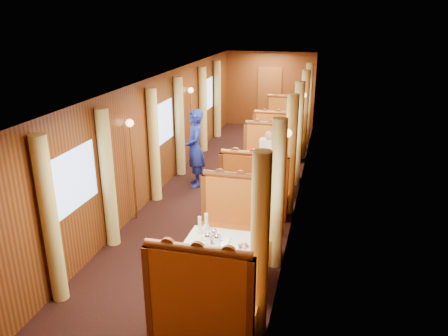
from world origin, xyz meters
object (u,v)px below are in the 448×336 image
(banquette_mid_fwd, at_px, (254,194))
(steward, at_px, (195,148))
(table_mid, at_px, (263,178))
(table_near, at_px, (223,265))
(passenger, at_px, (268,151))
(banquette_near_aft, at_px, (238,229))
(teapot_left, at_px, (208,240))
(banquette_near_fwd, at_px, (203,306))
(teapot_back, at_px, (214,235))
(table_far, at_px, (282,135))
(fruit_plate, at_px, (243,247))
(rose_vase_far, at_px, (283,116))
(banquette_far_aft, at_px, (286,125))
(rose_vase_mid, at_px, (262,153))
(tea_tray, at_px, (217,241))
(teapot_right, at_px, (217,241))
(banquette_mid_aft, at_px, (269,161))
(banquette_far_fwd, at_px, (277,144))

(banquette_mid_fwd, relative_size, steward, 0.76)
(banquette_mid_fwd, bearing_deg, table_mid, 90.00)
(table_near, relative_size, passenger, 1.38)
(banquette_near_aft, xyz_separation_m, teapot_left, (-0.18, -1.14, 0.39))
(banquette_near_fwd, height_order, teapot_back, banquette_near_fwd)
(table_far, relative_size, fruit_plate, 4.78)
(banquette_near_aft, height_order, rose_vase_far, banquette_near_aft)
(banquette_far_aft, height_order, rose_vase_mid, banquette_far_aft)
(tea_tray, bearing_deg, teapot_right, -72.09)
(table_far, bearing_deg, banquette_mid_aft, -90.00)
(banquette_mid_aft, bearing_deg, fruit_plate, -86.22)
(banquette_near_aft, height_order, passenger, banquette_near_aft)
(teapot_left, distance_m, teapot_right, 0.13)
(fruit_plate, distance_m, steward, 4.20)
(table_mid, xyz_separation_m, fruit_plate, (0.31, -3.61, 0.39))
(teapot_left, bearing_deg, steward, 91.36)
(banquette_mid_fwd, height_order, banquette_mid_aft, same)
(passenger, bearing_deg, banquette_far_fwd, 90.00)
(table_near, xyz_separation_m, banquette_far_aft, (0.00, 8.01, 0.05))
(tea_tray, distance_m, passenger, 4.27)
(banquette_mid_aft, xyz_separation_m, rose_vase_mid, (-0.04, -1.00, 0.50))
(rose_vase_far, bearing_deg, table_mid, -89.99)
(banquette_far_fwd, distance_m, rose_vase_far, 1.16)
(banquette_far_fwd, height_order, rose_vase_mid, banquette_far_fwd)
(banquette_far_aft, relative_size, teapot_right, 8.24)
(table_near, distance_m, fruit_plate, 0.51)
(table_far, distance_m, rose_vase_mid, 3.53)
(fruit_plate, height_order, passenger, passenger)
(banquette_mid_fwd, height_order, tea_tray, banquette_mid_fwd)
(banquette_far_aft, distance_m, tea_tray, 8.04)
(banquette_mid_aft, distance_m, fruit_plate, 4.65)
(table_far, height_order, fruit_plate, fruit_plate)
(table_mid, distance_m, passenger, 0.84)
(table_near, xyz_separation_m, fruit_plate, (0.31, -0.11, 0.39))
(teapot_right, bearing_deg, table_far, 98.05)
(table_mid, xyz_separation_m, teapot_left, (-0.18, -3.62, 0.44))
(banquette_mid_aft, distance_m, steward, 1.84)
(teapot_right, bearing_deg, teapot_left, -175.49)
(teapot_left, xyz_separation_m, teapot_right, (0.13, -0.01, 0.00))
(banquette_mid_aft, xyz_separation_m, steward, (-1.56, -0.86, 0.45))
(banquette_far_aft, relative_size, tea_tray, 3.94)
(steward, bearing_deg, table_far, 132.99)
(table_far, height_order, steward, steward)
(banquette_near_fwd, distance_m, banquette_mid_aft, 5.53)
(teapot_right, bearing_deg, rose_vase_far, 98.06)
(banquette_far_fwd, bearing_deg, passenger, -90.00)
(banquette_far_aft, bearing_deg, tea_tray, -90.61)
(table_far, height_order, rose_vase_mid, rose_vase_mid)
(steward, bearing_deg, tea_tray, -0.26)
(banquette_far_fwd, relative_size, passenger, 1.76)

